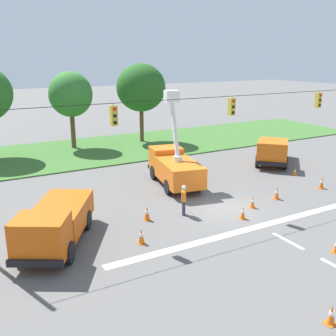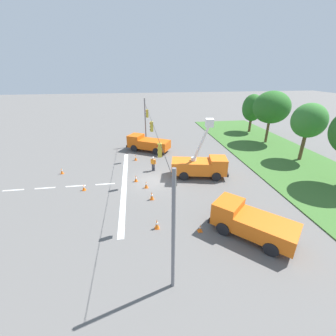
{
  "view_description": "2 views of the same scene",
  "coord_description": "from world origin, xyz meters",
  "px_view_note": "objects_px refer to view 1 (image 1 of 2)",
  "views": [
    {
      "loc": [
        -13.73,
        -17.5,
        8.72
      ],
      "look_at": [
        -2.07,
        3.25,
        1.95
      ],
      "focal_mm": 42.0,
      "sensor_mm": 36.0,
      "label": 1
    },
    {
      "loc": [
        21.75,
        -1.55,
        11.12
      ],
      "look_at": [
        1.79,
        1.37,
        2.22
      ],
      "focal_mm": 24.0,
      "sensor_mm": 36.0,
      "label": 2
    }
  ],
  "objects_px": {
    "tree_east": "(141,88)",
    "traffic_cone_near_bucket": "(141,236)",
    "utility_truck_support_near": "(55,223)",
    "road_worker": "(184,198)",
    "traffic_cone_foreground_right": "(253,202)",
    "traffic_cone_lane_edge_b": "(277,193)",
    "traffic_cone_far_left": "(147,213)",
    "traffic_cone_far_right": "(295,171)",
    "traffic_cone_mid_right": "(322,183)",
    "traffic_cone_lane_edge_a": "(336,246)",
    "traffic_cone_mid_left": "(243,213)",
    "tree_centre": "(71,95)",
    "utility_truck_support_far": "(273,150)",
    "utility_truck_bucket_lift": "(174,166)",
    "traffic_cone_foreground_left": "(331,315)"
  },
  "relations": [
    {
      "from": "tree_east",
      "to": "utility_truck_support_near",
      "type": "height_order",
      "value": "tree_east"
    },
    {
      "from": "traffic_cone_foreground_right",
      "to": "traffic_cone_mid_left",
      "type": "relative_size",
      "value": 1.0
    },
    {
      "from": "road_worker",
      "to": "traffic_cone_near_bucket",
      "type": "relative_size",
      "value": 2.27
    },
    {
      "from": "tree_centre",
      "to": "traffic_cone_foreground_left",
      "type": "distance_m",
      "value": 30.57
    },
    {
      "from": "traffic_cone_lane_edge_a",
      "to": "traffic_cone_far_left",
      "type": "distance_m",
      "value": 9.66
    },
    {
      "from": "traffic_cone_near_bucket",
      "to": "traffic_cone_far_right",
      "type": "relative_size",
      "value": 1.28
    },
    {
      "from": "utility_truck_bucket_lift",
      "to": "tree_centre",
      "type": "bearing_deg",
      "value": 101.4
    },
    {
      "from": "traffic_cone_near_bucket",
      "to": "traffic_cone_far_right",
      "type": "bearing_deg",
      "value": 16.74
    },
    {
      "from": "utility_truck_bucket_lift",
      "to": "traffic_cone_foreground_left",
      "type": "distance_m",
      "value": 15.95
    },
    {
      "from": "road_worker",
      "to": "traffic_cone_lane_edge_a",
      "type": "bearing_deg",
      "value": -62.77
    },
    {
      "from": "road_worker",
      "to": "tree_east",
      "type": "bearing_deg",
      "value": 71.08
    },
    {
      "from": "tree_east",
      "to": "traffic_cone_near_bucket",
      "type": "height_order",
      "value": "tree_east"
    },
    {
      "from": "traffic_cone_foreground_left",
      "to": "traffic_cone_near_bucket",
      "type": "distance_m",
      "value": 9.04
    },
    {
      "from": "utility_truck_support_near",
      "to": "traffic_cone_far_right",
      "type": "height_order",
      "value": "utility_truck_support_near"
    },
    {
      "from": "traffic_cone_foreground_left",
      "to": "tree_centre",
      "type": "bearing_deg",
      "value": 89.9
    },
    {
      "from": "traffic_cone_far_right",
      "to": "utility_truck_support_far",
      "type": "bearing_deg",
      "value": 75.46
    },
    {
      "from": "traffic_cone_foreground_left",
      "to": "traffic_cone_lane_edge_b",
      "type": "distance_m",
      "value": 12.19
    },
    {
      "from": "traffic_cone_mid_left",
      "to": "traffic_cone_mid_right",
      "type": "relative_size",
      "value": 0.89
    },
    {
      "from": "utility_truck_support_far",
      "to": "road_worker",
      "type": "bearing_deg",
      "value": -154.5
    },
    {
      "from": "traffic_cone_foreground_left",
      "to": "traffic_cone_foreground_right",
      "type": "xyz_separation_m",
      "value": [
        4.81,
        9.49,
        0.01
      ]
    },
    {
      "from": "tree_centre",
      "to": "traffic_cone_lane_edge_b",
      "type": "height_order",
      "value": "tree_centre"
    },
    {
      "from": "traffic_cone_mid_left",
      "to": "traffic_cone_lane_edge_b",
      "type": "height_order",
      "value": "traffic_cone_lane_edge_b"
    },
    {
      "from": "tree_centre",
      "to": "traffic_cone_mid_left",
      "type": "relative_size",
      "value": 10.04
    },
    {
      "from": "traffic_cone_lane_edge_b",
      "to": "traffic_cone_far_left",
      "type": "xyz_separation_m",
      "value": [
        -8.64,
        1.04,
        -0.0
      ]
    },
    {
      "from": "traffic_cone_foreground_left",
      "to": "traffic_cone_mid_right",
      "type": "distance_m",
      "value": 15.08
    },
    {
      "from": "traffic_cone_far_right",
      "to": "utility_truck_bucket_lift",
      "type": "bearing_deg",
      "value": 164.43
    },
    {
      "from": "tree_east",
      "to": "traffic_cone_far_left",
      "type": "relative_size",
      "value": 9.8
    },
    {
      "from": "traffic_cone_near_bucket",
      "to": "traffic_cone_lane_edge_b",
      "type": "distance_m",
      "value": 10.22
    },
    {
      "from": "traffic_cone_foreground_left",
      "to": "traffic_cone_foreground_right",
      "type": "distance_m",
      "value": 10.64
    },
    {
      "from": "utility_truck_support_near",
      "to": "utility_truck_support_far",
      "type": "relative_size",
      "value": 1.12
    },
    {
      "from": "utility_truck_support_far",
      "to": "traffic_cone_far_left",
      "type": "height_order",
      "value": "utility_truck_support_far"
    },
    {
      "from": "utility_truck_bucket_lift",
      "to": "traffic_cone_foreground_right",
      "type": "xyz_separation_m",
      "value": [
        1.83,
        -6.14,
        -1.02
      ]
    },
    {
      "from": "road_worker",
      "to": "traffic_cone_far_right",
      "type": "relative_size",
      "value": 2.91
    },
    {
      "from": "utility_truck_support_far",
      "to": "traffic_cone_far_right",
      "type": "relative_size",
      "value": 9.62
    },
    {
      "from": "traffic_cone_foreground_right",
      "to": "traffic_cone_far_right",
      "type": "distance_m",
      "value": 8.17
    },
    {
      "from": "utility_truck_bucket_lift",
      "to": "utility_truck_support_near",
      "type": "xyz_separation_m",
      "value": [
        -9.6,
        -5.3,
        -0.22
      ]
    },
    {
      "from": "traffic_cone_foreground_right",
      "to": "traffic_cone_mid_right",
      "type": "relative_size",
      "value": 0.9
    },
    {
      "from": "road_worker",
      "to": "traffic_cone_foreground_right",
      "type": "bearing_deg",
      "value": -14.75
    },
    {
      "from": "traffic_cone_far_left",
      "to": "utility_truck_support_far",
      "type": "bearing_deg",
      "value": 20.96
    },
    {
      "from": "traffic_cone_mid_left",
      "to": "tree_east",
      "type": "bearing_deg",
      "value": 79.37
    },
    {
      "from": "traffic_cone_mid_right",
      "to": "traffic_cone_lane_edge_a",
      "type": "height_order",
      "value": "traffic_cone_mid_right"
    },
    {
      "from": "tree_east",
      "to": "traffic_cone_far_left",
      "type": "bearing_deg",
      "value": -114.89
    },
    {
      "from": "utility_truck_support_far",
      "to": "traffic_cone_mid_left",
      "type": "bearing_deg",
      "value": -140.74
    },
    {
      "from": "traffic_cone_foreground_right",
      "to": "traffic_cone_far_left",
      "type": "relative_size",
      "value": 0.9
    },
    {
      "from": "utility_truck_support_far",
      "to": "traffic_cone_lane_edge_a",
      "type": "height_order",
      "value": "utility_truck_support_far"
    },
    {
      "from": "utility_truck_support_near",
      "to": "traffic_cone_lane_edge_a",
      "type": "relative_size",
      "value": 9.85
    },
    {
      "from": "utility_truck_bucket_lift",
      "to": "utility_truck_support_far",
      "type": "bearing_deg",
      "value": 4.82
    },
    {
      "from": "tree_east",
      "to": "traffic_cone_mid_right",
      "type": "height_order",
      "value": "tree_east"
    },
    {
      "from": "traffic_cone_foreground_right",
      "to": "utility_truck_support_far",
      "type": "bearing_deg",
      "value": 40.4
    },
    {
      "from": "tree_centre",
      "to": "traffic_cone_far_left",
      "type": "height_order",
      "value": "tree_centre"
    }
  ]
}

